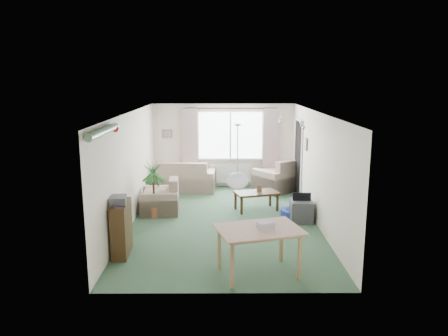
{
  "coord_description": "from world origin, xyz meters",
  "views": [
    {
      "loc": [
        -0.06,
        -9.16,
        3.1
      ],
      "look_at": [
        0.0,
        0.3,
        1.15
      ],
      "focal_mm": 35.0,
      "sensor_mm": 36.0,
      "label": 1
    }
  ],
  "objects_px": {
    "bookshelf": "(122,229)",
    "houseplant": "(154,189)",
    "sofa": "(184,176)",
    "pet_bed": "(295,212)",
    "dining_table": "(258,252)",
    "coffee_table": "(256,201)",
    "armchair_left": "(160,196)",
    "armchair_corner": "(276,175)",
    "tv_cube": "(301,211)"
  },
  "relations": [
    {
      "from": "bookshelf",
      "to": "armchair_corner",
      "type": "bearing_deg",
      "value": 50.97
    },
    {
      "from": "armchair_corner",
      "to": "armchair_left",
      "type": "distance_m",
      "value": 3.59
    },
    {
      "from": "pet_bed",
      "to": "houseplant",
      "type": "bearing_deg",
      "value": -177.94
    },
    {
      "from": "sofa",
      "to": "armchair_corner",
      "type": "distance_m",
      "value": 2.58
    },
    {
      "from": "pet_bed",
      "to": "sofa",
      "type": "bearing_deg",
      "value": 140.41
    },
    {
      "from": "bookshelf",
      "to": "houseplant",
      "type": "height_order",
      "value": "houseplant"
    },
    {
      "from": "coffee_table",
      "to": "houseplant",
      "type": "bearing_deg",
      "value": -167.57
    },
    {
      "from": "sofa",
      "to": "pet_bed",
      "type": "distance_m",
      "value": 3.59
    },
    {
      "from": "armchair_left",
      "to": "houseplant",
      "type": "height_order",
      "value": "houseplant"
    },
    {
      "from": "sofa",
      "to": "houseplant",
      "type": "relative_size",
      "value": 1.32
    },
    {
      "from": "houseplant",
      "to": "tv_cube",
      "type": "distance_m",
      "value": 3.32
    },
    {
      "from": "armchair_left",
      "to": "bookshelf",
      "type": "xyz_separation_m",
      "value": [
        -0.34,
        -2.48,
        0.07
      ]
    },
    {
      "from": "dining_table",
      "to": "pet_bed",
      "type": "height_order",
      "value": "dining_table"
    },
    {
      "from": "tv_cube",
      "to": "pet_bed",
      "type": "height_order",
      "value": "tv_cube"
    },
    {
      "from": "houseplant",
      "to": "dining_table",
      "type": "distance_m",
      "value": 3.65
    },
    {
      "from": "sofa",
      "to": "armchair_left",
      "type": "xyz_separation_m",
      "value": [
        -0.4,
        -2.04,
        -0.02
      ]
    },
    {
      "from": "armchair_left",
      "to": "bookshelf",
      "type": "height_order",
      "value": "bookshelf"
    },
    {
      "from": "armchair_corner",
      "to": "dining_table",
      "type": "height_order",
      "value": "armchair_corner"
    },
    {
      "from": "tv_cube",
      "to": "armchair_corner",
      "type": "bearing_deg",
      "value": 96.81
    },
    {
      "from": "armchair_left",
      "to": "pet_bed",
      "type": "relative_size",
      "value": 1.32
    },
    {
      "from": "armchair_corner",
      "to": "pet_bed",
      "type": "xyz_separation_m",
      "value": [
        0.17,
        -2.25,
        -0.38
      ]
    },
    {
      "from": "pet_bed",
      "to": "coffee_table",
      "type": "bearing_deg",
      "value": 155.24
    },
    {
      "from": "armchair_left",
      "to": "pet_bed",
      "type": "xyz_separation_m",
      "value": [
        3.15,
        -0.24,
        -0.34
      ]
    },
    {
      "from": "armchair_left",
      "to": "bookshelf",
      "type": "distance_m",
      "value": 2.5
    },
    {
      "from": "armchair_left",
      "to": "houseplant",
      "type": "bearing_deg",
      "value": -17.25
    },
    {
      "from": "bookshelf",
      "to": "houseplant",
      "type": "relative_size",
      "value": 0.74
    },
    {
      "from": "sofa",
      "to": "coffee_table",
      "type": "xyz_separation_m",
      "value": [
        1.88,
        -1.87,
        -0.2
      ]
    },
    {
      "from": "armchair_corner",
      "to": "dining_table",
      "type": "distance_m",
      "value": 5.41
    },
    {
      "from": "armchair_corner",
      "to": "armchair_left",
      "type": "relative_size",
      "value": 1.11
    },
    {
      "from": "houseplant",
      "to": "tv_cube",
      "type": "relative_size",
      "value": 2.49
    },
    {
      "from": "sofa",
      "to": "tv_cube",
      "type": "xyz_separation_m",
      "value": [
        2.8,
        -2.71,
        -0.19
      ]
    },
    {
      "from": "armchair_corner",
      "to": "tv_cube",
      "type": "height_order",
      "value": "armchair_corner"
    },
    {
      "from": "bookshelf",
      "to": "dining_table",
      "type": "xyz_separation_m",
      "value": [
        2.37,
        -0.84,
        -0.1
      ]
    },
    {
      "from": "armchair_corner",
      "to": "pet_bed",
      "type": "relative_size",
      "value": 1.47
    },
    {
      "from": "coffee_table",
      "to": "houseplant",
      "type": "xyz_separation_m",
      "value": [
        -2.36,
        -0.52,
        0.42
      ]
    },
    {
      "from": "houseplant",
      "to": "tv_cube",
      "type": "bearing_deg",
      "value": -5.61
    },
    {
      "from": "dining_table",
      "to": "pet_bed",
      "type": "bearing_deg",
      "value": 70.07
    },
    {
      "from": "houseplant",
      "to": "pet_bed",
      "type": "relative_size",
      "value": 1.89
    },
    {
      "from": "houseplant",
      "to": "dining_table",
      "type": "height_order",
      "value": "houseplant"
    },
    {
      "from": "sofa",
      "to": "dining_table",
      "type": "distance_m",
      "value": 5.59
    },
    {
      "from": "sofa",
      "to": "pet_bed",
      "type": "bearing_deg",
      "value": 142.88
    },
    {
      "from": "coffee_table",
      "to": "pet_bed",
      "type": "distance_m",
      "value": 0.98
    },
    {
      "from": "armchair_corner",
      "to": "bookshelf",
      "type": "bearing_deg",
      "value": 17.83
    },
    {
      "from": "coffee_table",
      "to": "houseplant",
      "type": "distance_m",
      "value": 2.45
    },
    {
      "from": "sofa",
      "to": "pet_bed",
      "type": "xyz_separation_m",
      "value": [
        2.75,
        -2.27,
        -0.36
      ]
    },
    {
      "from": "bookshelf",
      "to": "dining_table",
      "type": "relative_size",
      "value": 0.79
    },
    {
      "from": "sofa",
      "to": "dining_table",
      "type": "relative_size",
      "value": 1.42
    },
    {
      "from": "dining_table",
      "to": "pet_bed",
      "type": "xyz_separation_m",
      "value": [
        1.12,
        3.08,
        -0.31
      ]
    },
    {
      "from": "houseplant",
      "to": "pet_bed",
      "type": "xyz_separation_m",
      "value": [
        3.23,
        0.12,
        -0.58
      ]
    },
    {
      "from": "coffee_table",
      "to": "armchair_corner",
      "type": "bearing_deg",
      "value": 69.25
    }
  ]
}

